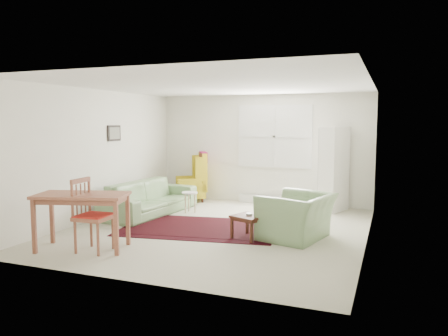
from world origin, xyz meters
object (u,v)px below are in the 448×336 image
(armchair, at_px, (297,212))
(coffee_table, at_px, (249,227))
(wingback_chair, at_px, (190,177))
(desk, at_px, (82,222))
(cabinet, at_px, (334,169))
(stool, at_px, (190,202))
(sofa, at_px, (150,192))
(desk_chair, at_px, (94,215))

(armchair, bearing_deg, coffee_table, -54.96)
(wingback_chair, distance_m, desk, 4.18)
(coffee_table, relative_size, cabinet, 0.27)
(armchair, distance_m, stool, 2.79)
(wingback_chair, distance_m, cabinet, 3.34)
(sofa, xyz_separation_m, wingback_chair, (0.14, 1.62, 0.13))
(wingback_chair, bearing_deg, sofa, -37.15)
(coffee_table, height_order, stool, stool)
(desk, bearing_deg, armchair, 31.22)
(desk_chair, bearing_deg, sofa, 10.32)
(sofa, distance_m, stool, 0.85)
(sofa, distance_m, armchair, 3.30)
(coffee_table, relative_size, desk_chair, 0.45)
(wingback_chair, xyz_separation_m, desk_chair, (0.46, -4.20, -0.06))
(cabinet, xyz_separation_m, desk, (-3.10, -4.21, -0.47))
(wingback_chair, distance_m, desk_chair, 4.22)
(sofa, height_order, coffee_table, sofa)
(wingback_chair, xyz_separation_m, coffee_table, (2.34, -2.73, -0.39))
(desk_chair, bearing_deg, armchair, -58.91)
(coffee_table, relative_size, desk, 0.36)
(armchair, relative_size, stool, 2.57)
(wingback_chair, xyz_separation_m, desk, (0.23, -4.17, -0.17))
(desk, xyz_separation_m, desk_chair, (0.23, -0.03, 0.12))
(wingback_chair, bearing_deg, coffee_table, 8.54)
(sofa, xyz_separation_m, armchair, (3.20, -0.83, -0.02))
(coffee_table, xyz_separation_m, stool, (-1.78, 1.50, 0.02))
(armchair, bearing_deg, cabinet, -172.06)
(cabinet, height_order, desk_chair, cabinet)
(coffee_table, xyz_separation_m, cabinet, (0.98, 2.77, 0.69))
(sofa, bearing_deg, desk, -166.57)
(sofa, height_order, desk_chair, desk_chair)
(coffee_table, xyz_separation_m, desk, (-2.12, -1.44, 0.22))
(desk, bearing_deg, desk_chair, -7.13)
(armchair, relative_size, desk_chair, 1.05)
(coffee_table, bearing_deg, desk, -145.75)
(sofa, bearing_deg, desk_chair, -161.72)
(sofa, xyz_separation_m, desk, (0.37, -2.55, -0.05))
(sofa, distance_m, desk, 2.57)
(cabinet, relative_size, desk, 1.35)
(cabinet, bearing_deg, armchair, -75.65)
(cabinet, distance_m, desk_chair, 5.13)
(sofa, height_order, desk, sofa)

